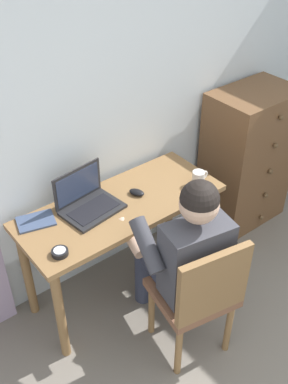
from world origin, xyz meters
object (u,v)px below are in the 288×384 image
(person_seated, at_px, (183,249))
(notebook_pad, at_px, (36,221))
(dresser, at_px, (247,158))
(laptop, at_px, (87,201))
(computer_mouse, at_px, (137,192))
(coffee_mug, at_px, (199,178))
(desk, at_px, (121,219))
(chair, at_px, (199,294))
(desk_clock, at_px, (60,252))

(person_seated, bearing_deg, notebook_pad, 131.13)
(dresser, distance_m, person_seated, 1.27)
(person_seated, height_order, laptop, person_seated)
(computer_mouse, relative_size, notebook_pad, 0.48)
(laptop, relative_size, notebook_pad, 1.76)
(computer_mouse, relative_size, coffee_mug, 0.83)
(desk, height_order, chair, chair)
(dresser, bearing_deg, chair, -148.79)
(person_seated, distance_m, notebook_pad, 0.85)
(notebook_pad, bearing_deg, coffee_mug, -1.76)
(laptop, height_order, computer_mouse, laptop)
(person_seated, distance_m, computer_mouse, 0.50)
(desk, bearing_deg, chair, -85.91)
(laptop, relative_size, coffee_mug, 3.08)
(dresser, relative_size, coffee_mug, 9.16)
(chair, relative_size, computer_mouse, 8.79)
(computer_mouse, distance_m, coffee_mug, 0.41)
(desk, xyz_separation_m, notebook_pad, (-0.48, 0.16, 0.12))
(computer_mouse, bearing_deg, coffee_mug, -45.80)
(desk, xyz_separation_m, computer_mouse, (0.13, 0.01, 0.13))
(desk_clock, xyz_separation_m, coffee_mug, (1.01, 0.01, 0.03))
(chair, bearing_deg, computer_mouse, 82.76)
(coffee_mug, bearing_deg, notebook_pad, 162.90)
(computer_mouse, height_order, desk_clock, computer_mouse)
(chair, relative_size, laptop, 2.38)
(computer_mouse, bearing_deg, laptop, 143.24)
(chair, xyz_separation_m, coffee_mug, (0.46, 0.52, 0.29))
(notebook_pad, bearing_deg, desk_clock, -78.86)
(dresser, distance_m, computer_mouse, 1.11)
(chair, height_order, laptop, laptop)
(computer_mouse, distance_m, desk_clock, 0.66)
(desk, relative_size, computer_mouse, 12.74)
(notebook_pad, xyz_separation_m, coffee_mug, (0.99, -0.30, 0.04))
(laptop, bearing_deg, computer_mouse, -13.51)
(person_seated, bearing_deg, dresser, 24.96)
(desk_clock, bearing_deg, chair, -42.43)
(dresser, distance_m, coffee_mug, 0.78)
(chair, distance_m, notebook_pad, 1.01)
(person_seated, distance_m, coffee_mug, 0.56)
(desk_clock, bearing_deg, laptop, 36.36)
(chair, xyz_separation_m, computer_mouse, (0.09, 0.67, 0.26))
(computer_mouse, xyz_separation_m, desk_clock, (-0.64, -0.17, -0.00))
(laptop, height_order, notebook_pad, laptop)
(desk, relative_size, desk_clock, 14.16)
(desk_clock, bearing_deg, person_seated, -29.07)
(person_seated, relative_size, desk_clock, 13.30)
(desk, xyz_separation_m, desk_clock, (-0.50, -0.15, 0.13))
(desk, distance_m, chair, 0.67)
(chair, xyz_separation_m, notebook_pad, (-0.53, 0.82, 0.25))
(dresser, height_order, chair, dresser)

